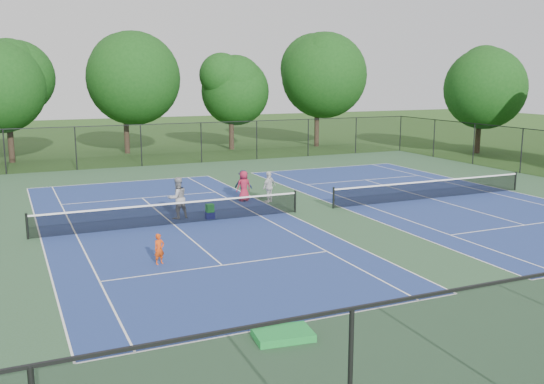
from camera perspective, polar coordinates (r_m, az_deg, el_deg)
name	(u,v)px	position (r m, az deg, el deg)	size (l,w,h in m)	color
ground	(314,210)	(29.46, 4.01, -1.74)	(140.00, 140.00, 0.00)	#234716
court_pad	(314,210)	(29.46, 4.01, -1.73)	(36.00, 36.00, 0.01)	#2F522E
tennis_court_left	(173,222)	(26.93, -9.26, -2.85)	(12.00, 23.83, 1.07)	navy
tennis_court_right	(431,197)	(33.26, 14.72, -0.45)	(12.00, 23.83, 1.07)	navy
perimeter_fence	(315,178)	(29.16, 4.06, 1.33)	(36.08, 36.08, 3.02)	black
tree_back_a	(6,81)	(49.34, -23.76, 9.53)	(6.80, 6.80, 9.15)	#2D2116
tree_back_b	(124,74)	(52.22, -13.77, 10.77)	(7.60, 7.60, 10.03)	#2D2116
tree_back_c	(231,87)	(53.67, -3.89, 9.85)	(6.00, 6.00, 8.40)	#2D2116
tree_back_d	(317,71)	(56.05, 4.30, 11.26)	(7.80, 7.80, 10.37)	#2D2116
tree_side_e	(481,83)	(53.73, 19.10, 9.64)	(6.60, 6.60, 8.87)	#2D2116
child_player	(159,249)	(21.35, -10.56, -5.30)	(0.40, 0.26, 1.09)	#D33F0E
instructor	(178,198)	(27.87, -8.88, -0.56)	(0.93, 0.73, 1.92)	#939496
bystander_a	(269,187)	(31.11, -0.27, 0.49)	(0.95, 0.40, 1.63)	silver
bystander_b	(243,184)	(32.45, -2.71, 0.78)	(0.95, 0.55, 1.48)	#1A2139
bystander_c	(244,186)	(31.44, -2.67, 0.56)	(0.78, 0.51, 1.60)	maroon
ball_crate	(210,215)	(27.79, -5.87, -2.21)	(0.39, 0.28, 0.31)	navy
ball_hopper	(210,208)	(27.71, -5.88, -1.52)	(0.34, 0.27, 0.38)	green
green_tarp	(283,335)	(15.45, 1.05, -13.28)	(1.44, 0.93, 0.19)	green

